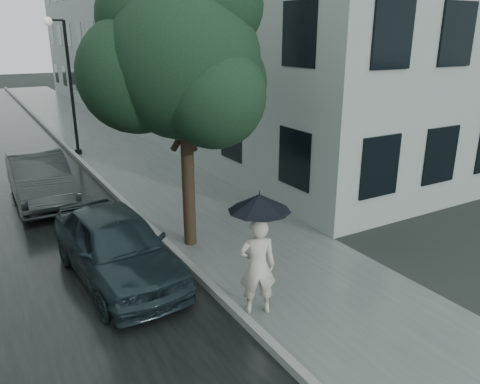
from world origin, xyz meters
TOP-DOWN VIEW (x-y plane):
  - ground at (0.00, 0.00)m, footprint 120.00×120.00m
  - sidewalk at (0.25, 12.00)m, footprint 3.50×60.00m
  - kerb_near at (-1.57, 12.00)m, footprint 0.15×60.00m
  - building_near at (5.47, 19.50)m, footprint 7.02×36.00m
  - pedestrian at (-1.20, -0.16)m, footprint 0.74×0.63m
  - umbrella at (-1.20, -0.20)m, footprint 1.26×1.26m
  - street_tree at (-1.02, 3.12)m, footprint 4.15×3.77m
  - lamp_post at (-1.49, 13.17)m, footprint 0.84×0.37m
  - car_near at (-2.92, 2.23)m, footprint 1.90×4.18m
  - car_far at (-3.50, 7.78)m, footprint 1.46×4.18m

SIDE VIEW (x-z plane):
  - ground at x=0.00m, z-range 0.00..0.00m
  - sidewalk at x=0.25m, z-range 0.00..0.01m
  - kerb_near at x=-1.57m, z-range 0.00..0.15m
  - car_far at x=-3.50m, z-range 0.01..1.38m
  - car_near at x=-2.92m, z-range 0.01..1.40m
  - pedestrian at x=-1.20m, z-range 0.01..1.74m
  - umbrella at x=-1.20m, z-range 1.39..2.67m
  - lamp_post at x=-1.49m, z-range 0.37..5.60m
  - street_tree at x=-1.02m, z-range 1.04..7.16m
  - building_near at x=5.47m, z-range 0.00..9.00m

